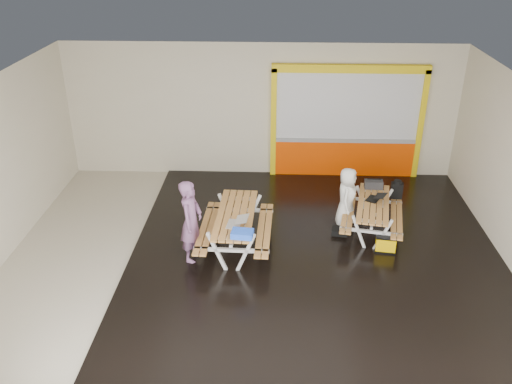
{
  "coord_description": "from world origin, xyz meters",
  "views": [
    {
      "loc": [
        0.4,
        -9.21,
        6.1
      ],
      "look_at": [
        0.0,
        0.9,
        1.0
      ],
      "focal_mm": 37.69,
      "sensor_mm": 36.0,
      "label": 1
    }
  ],
  "objects_px": {
    "picnic_table_right": "(373,210)",
    "backpack": "(397,189)",
    "person_right": "(347,197)",
    "blue_pouch": "(242,234)",
    "laptop_right": "(376,198)",
    "toolbox": "(374,184)",
    "picnic_table_left": "(236,222)",
    "fluke_bag": "(386,244)",
    "dark_case": "(340,231)",
    "laptop_left": "(237,222)",
    "person_left": "(191,221)"
  },
  "relations": [
    {
      "from": "laptop_left",
      "to": "dark_case",
      "type": "distance_m",
      "value": 2.52
    },
    {
      "from": "laptop_right",
      "to": "toolbox",
      "type": "distance_m",
      "value": 0.59
    },
    {
      "from": "person_left",
      "to": "toolbox",
      "type": "distance_m",
      "value": 4.28
    },
    {
      "from": "laptop_left",
      "to": "fluke_bag",
      "type": "relative_size",
      "value": 0.99
    },
    {
      "from": "backpack",
      "to": "dark_case",
      "type": "relative_size",
      "value": 1.29
    },
    {
      "from": "blue_pouch",
      "to": "dark_case",
      "type": "xyz_separation_m",
      "value": [
        2.01,
        1.49,
        -0.79
      ]
    },
    {
      "from": "picnic_table_left",
      "to": "fluke_bag",
      "type": "distance_m",
      "value": 3.1
    },
    {
      "from": "toolbox",
      "to": "dark_case",
      "type": "height_order",
      "value": "toolbox"
    },
    {
      "from": "person_left",
      "to": "backpack",
      "type": "relative_size",
      "value": 3.95
    },
    {
      "from": "laptop_left",
      "to": "toolbox",
      "type": "relative_size",
      "value": 1.08
    },
    {
      "from": "laptop_left",
      "to": "fluke_bag",
      "type": "height_order",
      "value": "laptop_left"
    },
    {
      "from": "person_left",
      "to": "person_right",
      "type": "distance_m",
      "value": 3.46
    },
    {
      "from": "picnic_table_left",
      "to": "backpack",
      "type": "distance_m",
      "value": 3.88
    },
    {
      "from": "laptop_left",
      "to": "backpack",
      "type": "distance_m",
      "value": 4.03
    },
    {
      "from": "person_right",
      "to": "blue_pouch",
      "type": "height_order",
      "value": "person_right"
    },
    {
      "from": "laptop_right",
      "to": "fluke_bag",
      "type": "bearing_deg",
      "value": -82.88
    },
    {
      "from": "person_right",
      "to": "laptop_right",
      "type": "xyz_separation_m",
      "value": [
        0.61,
        -0.05,
        0.02
      ]
    },
    {
      "from": "toolbox",
      "to": "fluke_bag",
      "type": "xyz_separation_m",
      "value": [
        0.07,
        -1.5,
        -0.62
      ]
    },
    {
      "from": "laptop_left",
      "to": "dark_case",
      "type": "relative_size",
      "value": 1.33
    },
    {
      "from": "toolbox",
      "to": "dark_case",
      "type": "xyz_separation_m",
      "value": [
        -0.8,
        -0.88,
        -0.73
      ]
    },
    {
      "from": "person_right",
      "to": "laptop_right",
      "type": "bearing_deg",
      "value": -81.3
    },
    {
      "from": "laptop_left",
      "to": "backpack",
      "type": "bearing_deg",
      "value": 30.0
    },
    {
      "from": "laptop_left",
      "to": "blue_pouch",
      "type": "xyz_separation_m",
      "value": [
        0.13,
        -0.43,
        0.0
      ]
    },
    {
      "from": "picnic_table_right",
      "to": "backpack",
      "type": "height_order",
      "value": "backpack"
    },
    {
      "from": "backpack",
      "to": "dark_case",
      "type": "distance_m",
      "value": 1.75
    },
    {
      "from": "backpack",
      "to": "picnic_table_right",
      "type": "bearing_deg",
      "value": -129.42
    },
    {
      "from": "toolbox",
      "to": "dark_case",
      "type": "bearing_deg",
      "value": -132.21
    },
    {
      "from": "dark_case",
      "to": "fluke_bag",
      "type": "distance_m",
      "value": 1.08
    },
    {
      "from": "picnic_table_left",
      "to": "laptop_right",
      "type": "distance_m",
      "value": 3.09
    },
    {
      "from": "blue_pouch",
      "to": "toolbox",
      "type": "bearing_deg",
      "value": 40.11
    },
    {
      "from": "toolbox",
      "to": "backpack",
      "type": "bearing_deg",
      "value": 8.36
    },
    {
      "from": "picnic_table_left",
      "to": "laptop_left",
      "type": "relative_size",
      "value": 4.89
    },
    {
      "from": "blue_pouch",
      "to": "backpack",
      "type": "relative_size",
      "value": 0.93
    },
    {
      "from": "picnic_table_left",
      "to": "fluke_bag",
      "type": "height_order",
      "value": "picnic_table_left"
    },
    {
      "from": "person_left",
      "to": "fluke_bag",
      "type": "relative_size",
      "value": 3.8
    },
    {
      "from": "blue_pouch",
      "to": "fluke_bag",
      "type": "xyz_separation_m",
      "value": [
        2.88,
        0.86,
        -0.68
      ]
    },
    {
      "from": "backpack",
      "to": "toolbox",
      "type": "bearing_deg",
      "value": -171.64
    },
    {
      "from": "picnic_table_left",
      "to": "picnic_table_right",
      "type": "bearing_deg",
      "value": 14.98
    },
    {
      "from": "picnic_table_right",
      "to": "laptop_left",
      "type": "bearing_deg",
      "value": -156.72
    },
    {
      "from": "picnic_table_right",
      "to": "dark_case",
      "type": "relative_size",
      "value": 6.15
    },
    {
      "from": "laptop_left",
      "to": "fluke_bag",
      "type": "distance_m",
      "value": 3.12
    },
    {
      "from": "backpack",
      "to": "fluke_bag",
      "type": "bearing_deg",
      "value": -106.78
    },
    {
      "from": "laptop_right",
      "to": "blue_pouch",
      "type": "height_order",
      "value": "blue_pouch"
    },
    {
      "from": "blue_pouch",
      "to": "person_left",
      "type": "bearing_deg",
      "value": 155.92
    },
    {
      "from": "laptop_left",
      "to": "laptop_right",
      "type": "distance_m",
      "value": 3.2
    },
    {
      "from": "blue_pouch",
      "to": "toolbox",
      "type": "relative_size",
      "value": 0.98
    },
    {
      "from": "laptop_right",
      "to": "fluke_bag",
      "type": "height_order",
      "value": "laptop_right"
    },
    {
      "from": "person_right",
      "to": "fluke_bag",
      "type": "distance_m",
      "value": 1.33
    },
    {
      "from": "person_left",
      "to": "picnic_table_left",
      "type": "bearing_deg",
      "value": -51.75
    },
    {
      "from": "person_left",
      "to": "backpack",
      "type": "height_order",
      "value": "person_left"
    }
  ]
}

